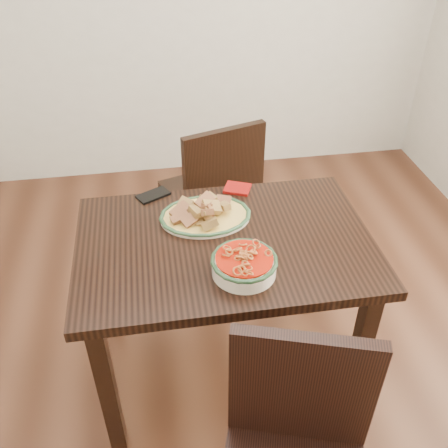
{
  "coord_description": "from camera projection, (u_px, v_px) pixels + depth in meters",
  "views": [
    {
      "loc": [
        -0.21,
        -1.52,
        1.91
      ],
      "look_at": [
        0.02,
        -0.07,
        0.81
      ],
      "focal_mm": 40.0,
      "sensor_mm": 36.0,
      "label": 1
    }
  ],
  "objects": [
    {
      "name": "dining_table",
      "position": [
        225.0,
        263.0,
        1.91
      ],
      "size": [
        1.1,
        0.73,
        0.75
      ],
      "color": "black",
      "rests_on": "ground"
    },
    {
      "name": "chair_far",
      "position": [
        215.0,
        190.0,
        2.58
      ],
      "size": [
        0.53,
        0.53,
        0.89
      ],
      "rotation": [
        0.0,
        0.0,
        3.45
      ],
      "color": "black",
      "rests_on": "ground"
    },
    {
      "name": "noodle_bowl",
      "position": [
        244.0,
        263.0,
        1.68
      ],
      "size": [
        0.23,
        0.23,
        0.08
      ],
      "color": "white",
      "rests_on": "dining_table"
    },
    {
      "name": "floor",
      "position": [
        217.0,
        351.0,
        2.37
      ],
      "size": [
        3.5,
        3.5,
        0.0
      ],
      "primitive_type": "plane",
      "color": "#3E2013",
      "rests_on": "ground"
    },
    {
      "name": "smartphone",
      "position": [
        153.0,
        195.0,
        2.08
      ],
      "size": [
        0.15,
        0.12,
        0.01
      ],
      "primitive_type": "cube",
      "rotation": [
        0.0,
        0.0,
        0.49
      ],
      "color": "black",
      "rests_on": "dining_table"
    },
    {
      "name": "fish_plate",
      "position": [
        205.0,
        209.0,
        1.93
      ],
      "size": [
        0.35,
        0.27,
        0.11
      ],
      "color": "beige",
      "rests_on": "dining_table"
    },
    {
      "name": "napkin",
      "position": [
        237.0,
        188.0,
        2.12
      ],
      "size": [
        0.13,
        0.12,
        0.01
      ],
      "primitive_type": "cube",
      "rotation": [
        0.0,
        0.0,
        -0.41
      ],
      "color": "maroon",
      "rests_on": "dining_table"
    }
  ]
}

